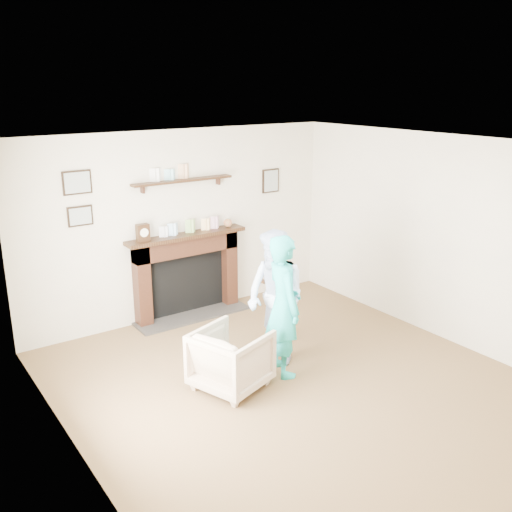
% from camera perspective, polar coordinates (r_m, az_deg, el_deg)
% --- Properties ---
extents(ground, '(5.00, 5.00, 0.00)m').
position_cam_1_polar(ground, '(6.16, 4.24, -12.92)').
color(ground, brown).
rests_on(ground, ground).
extents(room_shell, '(4.54, 5.02, 2.52)m').
position_cam_1_polar(room_shell, '(6.06, 0.44, 3.22)').
color(room_shell, beige).
rests_on(room_shell, ground).
extents(armchair, '(0.89, 0.88, 0.64)m').
position_cam_1_polar(armchair, '(6.16, -2.47, -12.92)').
color(armchair, '#C0B38E').
rests_on(armchair, ground).
extents(man, '(0.66, 0.80, 1.53)m').
position_cam_1_polar(man, '(6.69, 1.90, -10.29)').
color(man, '#A3B0CC').
rests_on(man, ground).
extents(woman, '(0.52, 0.65, 1.56)m').
position_cam_1_polar(woman, '(6.45, 2.68, -11.44)').
color(woman, teal).
rests_on(woman, ground).
extents(pedestal_table, '(0.30, 0.30, 0.97)m').
position_cam_1_polar(pedestal_table, '(6.84, 1.51, -4.21)').
color(pedestal_table, black).
rests_on(pedestal_table, ground).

